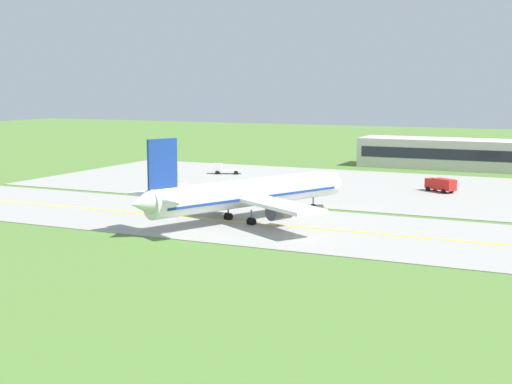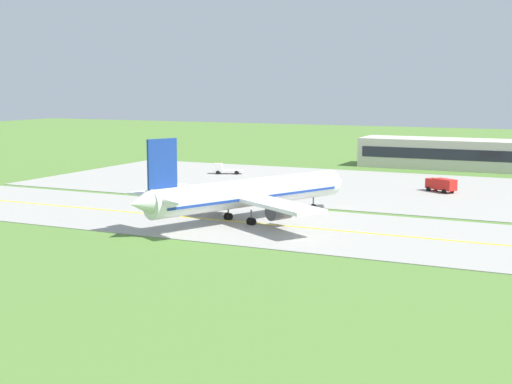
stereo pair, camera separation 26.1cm
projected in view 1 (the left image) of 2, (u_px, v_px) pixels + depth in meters
The scene contains 9 objects.
ground_plane at pixel (238, 222), 103.93m from camera, with size 500.00×500.00×0.00m, color #517A33.
taxiway_strip at pixel (238, 222), 103.92m from camera, with size 240.00×28.00×0.10m, color #9E9B93.
apron_pad at pixel (383, 189), 137.41m from camera, with size 140.00×52.00×0.10m, color #9E9B93.
taxiway_centreline at pixel (238, 222), 103.91m from camera, with size 220.00×0.60×0.01m, color yellow.
airplane_lead at pixel (248, 193), 104.05m from camera, with size 31.01×37.52×12.70m.
service_truck_baggage at pixel (441, 184), 132.68m from camera, with size 6.18×4.91×2.60m.
service_truck_fuel at pixel (223, 169), 159.92m from camera, with size 6.70×4.30×2.59m.
terminal_building at pixel (493, 155), 167.19m from camera, with size 61.58×12.11×8.15m.
traffic_cone_near_edge at pixel (274, 208), 114.10m from camera, with size 0.44×0.44×0.60m, color orange.
Camera 1 is at (45.44, -91.54, 19.55)m, focal length 50.70 mm.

